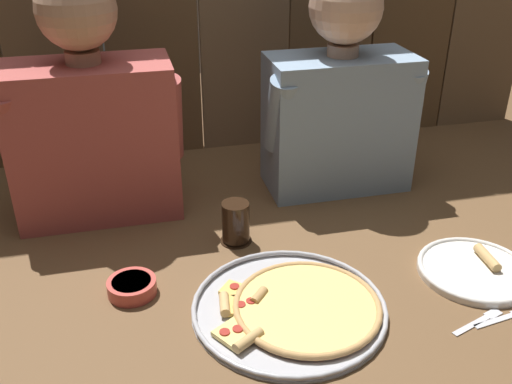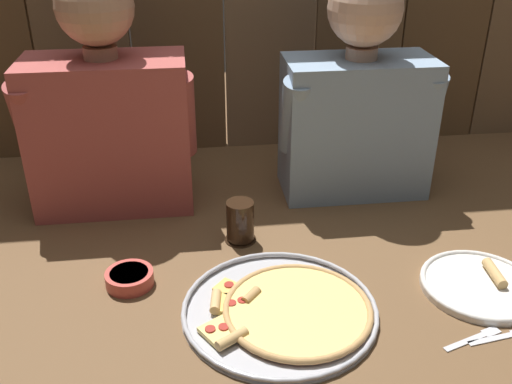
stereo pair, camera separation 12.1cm
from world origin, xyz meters
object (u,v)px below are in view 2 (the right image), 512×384
dinner_plate (480,285)px  diner_left (107,104)px  diner_right (358,95)px  pizza_tray (285,309)px  drinking_glass (240,222)px  dipping_bowl (130,278)px

dinner_plate → diner_left: diner_left is taller
dinner_plate → diner_left: (-0.78, 0.48, 0.26)m
dinner_plate → diner_right: (-0.15, 0.48, 0.26)m
diner_right → dinner_plate: bearing=-72.9°
diner_right → diner_left: bearing=-180.0°
pizza_tray → diner_left: diner_left is taller
pizza_tray → drinking_glass: (-0.06, 0.28, 0.04)m
dipping_bowl → diner_left: diner_left is taller
drinking_glass → diner_left: diner_left is taller
drinking_glass → dipping_bowl: drinking_glass is taller
pizza_tray → drinking_glass: 0.29m
pizza_tray → diner_right: (0.27, 0.51, 0.26)m
dinner_plate → drinking_glass: drinking_glass is taller
diner_left → dipping_bowl: bearing=-81.8°
diner_left → drinking_glass: bearing=-37.1°
pizza_tray → diner_right: size_ratio=0.66×
diner_right → pizza_tray: bearing=-118.1°
pizza_tray → dinner_plate: bearing=3.9°
pizza_tray → dinner_plate: size_ratio=1.58×
dinner_plate → pizza_tray: bearing=-176.1°
pizza_tray → diner_right: diner_right is taller
drinking_glass → diner_left: size_ratio=0.17×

